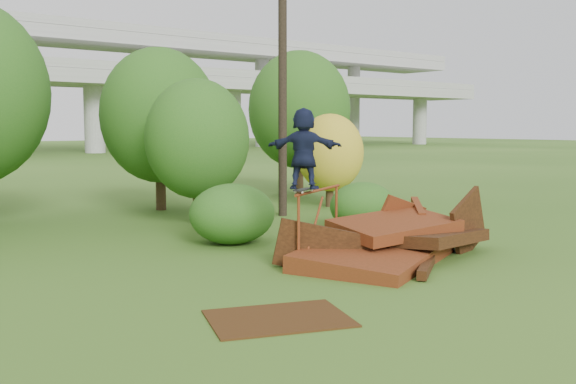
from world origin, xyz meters
TOP-DOWN VIEW (x-y plane):
  - ground at (0.00, 0.00)m, footprint 240.00×240.00m
  - scrap_pile at (1.56, 1.27)m, footprint 5.80×3.81m
  - grind_rail at (0.33, 2.32)m, footprint 2.27×1.19m
  - skateboard at (-0.42, 1.94)m, footprint 0.71×0.48m
  - skater at (-0.42, 1.94)m, footprint 1.44×1.49m
  - flat_plate at (-3.14, -0.73)m, footprint 2.52×2.17m
  - tree_2 at (0.70, 8.25)m, footprint 3.10×3.10m
  - tree_3 at (1.44, 12.09)m, footprint 4.10×4.10m
  - tree_4 at (6.75, 9.09)m, footprint 2.47×2.47m
  - tree_5 at (8.64, 13.17)m, footprint 4.40×4.40m
  - shrub_left at (-0.20, 5.03)m, footprint 2.21×2.04m
  - shrub_right at (3.89, 4.50)m, footprint 1.95×1.79m
  - utility_pole at (3.92, 8.27)m, footprint 1.40×0.28m

SIDE VIEW (x-z plane):
  - ground at x=0.00m, z-range 0.00..0.00m
  - flat_plate at x=-3.14m, z-range 0.00..0.03m
  - scrap_pile at x=1.56m, z-range -0.59..1.28m
  - shrub_right at x=3.89m, z-range 0.00..1.38m
  - shrub_left at x=-0.20m, z-range 0.00..1.53m
  - grind_rail at x=0.33m, z-range 0.36..1.93m
  - skateboard at x=-0.42m, z-range 1.60..1.67m
  - tree_4 at x=6.75m, z-range 0.28..3.69m
  - skater at x=-0.42m, z-range 1.65..3.34m
  - tree_2 at x=0.70m, z-range 0.39..4.76m
  - tree_3 at x=1.44m, z-range 0.48..6.17m
  - tree_5 at x=8.64m, z-range 0.55..6.74m
  - utility_pole at x=3.92m, z-range 0.07..9.06m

